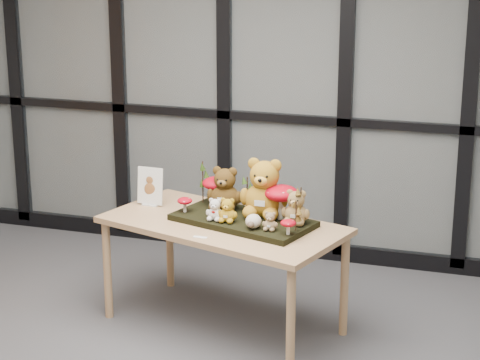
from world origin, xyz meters
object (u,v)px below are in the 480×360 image
(bear_brown_medium, at_px, (225,186))
(bear_tan_back, at_px, (296,205))
(display_table, at_px, (223,233))
(plush_cream_hedgehog, at_px, (253,221))
(mushroom_back_left, at_px, (217,189))
(mushroom_front_right, at_px, (288,226))
(mushroom_front_left, at_px, (185,204))
(mushroom_back_right, at_px, (281,200))
(diorama_tray, at_px, (243,221))
(bear_beige_small, at_px, (270,220))
(bear_white_bow, at_px, (215,208))
(sign_holder, at_px, (150,189))
(bear_pooh_yellow, at_px, (265,184))
(bear_small_yellow, at_px, (228,209))

(bear_brown_medium, bearing_deg, bear_tan_back, 1.36)
(display_table, relative_size, plush_cream_hedgehog, 17.24)
(mushroom_back_left, distance_m, mushroom_front_right, 0.70)
(display_table, distance_m, mushroom_front_left, 0.30)
(mushroom_back_right, distance_m, mushroom_front_right, 0.29)
(diorama_tray, distance_m, bear_beige_small, 0.28)
(bear_white_bow, bearing_deg, diorama_tray, 48.24)
(mushroom_back_right, bearing_deg, mushroom_front_left, -174.80)
(bear_tan_back, relative_size, sign_holder, 0.91)
(diorama_tray, relative_size, mushroom_front_left, 8.16)
(bear_tan_back, height_order, mushroom_back_left, bear_tan_back)
(bear_tan_back, relative_size, plush_cream_hedgehog, 2.44)
(bear_pooh_yellow, distance_m, mushroom_front_left, 0.51)
(bear_tan_back, xyz_separation_m, bear_small_yellow, (-0.39, -0.09, -0.03))
(bear_brown_medium, distance_m, plush_cream_hedgehog, 0.41)
(mushroom_back_right, bearing_deg, sign_holder, 172.99)
(display_table, distance_m, bear_brown_medium, 0.30)
(display_table, height_order, mushroom_back_left, mushroom_back_left)
(mushroom_back_left, height_order, mushroom_front_left, mushroom_back_left)
(bear_tan_back, bearing_deg, mushroom_front_right, -71.14)
(bear_brown_medium, relative_size, bear_white_bow, 1.99)
(diorama_tray, distance_m, mushroom_front_left, 0.38)
(diorama_tray, relative_size, bear_pooh_yellow, 2.12)
(display_table, height_order, bear_white_bow, bear_white_bow)
(bear_white_bow, bearing_deg, mushroom_front_right, 2.81)
(display_table, distance_m, bear_small_yellow, 0.21)
(bear_pooh_yellow, relative_size, bear_white_bow, 2.63)
(display_table, bearing_deg, mushroom_back_right, 29.02)
(mushroom_back_right, height_order, mushroom_front_left, mushroom_back_right)
(diorama_tray, bearing_deg, bear_white_bow, -131.76)
(bear_pooh_yellow, bearing_deg, bear_brown_medium, -173.98)
(mushroom_back_right, relative_size, mushroom_front_right, 2.32)
(bear_pooh_yellow, height_order, mushroom_front_right, bear_pooh_yellow)
(mushroom_back_right, bearing_deg, bear_small_yellow, -152.41)
(diorama_tray, bearing_deg, bear_brown_medium, 156.72)
(bear_brown_medium, bearing_deg, mushroom_front_left, -131.68)
(sign_holder, bearing_deg, mushroom_back_right, -3.93)
(bear_tan_back, distance_m, bear_small_yellow, 0.40)
(bear_white_bow, relative_size, sign_holder, 0.60)
(plush_cream_hedgehog, bearing_deg, mushroom_front_right, 4.92)
(bear_pooh_yellow, relative_size, mushroom_back_left, 1.99)
(bear_tan_back, height_order, plush_cream_hedgehog, bear_tan_back)
(display_table, height_order, bear_tan_back, bear_tan_back)
(mushroom_back_right, xyz_separation_m, mushroom_front_right, (0.11, -0.26, -0.06))
(bear_pooh_yellow, height_order, plush_cream_hedgehog, bear_pooh_yellow)
(bear_tan_back, bearing_deg, mushroom_back_left, 177.08)
(diorama_tray, height_order, plush_cream_hedgehog, plush_cream_hedgehog)
(mushroom_back_left, xyz_separation_m, sign_holder, (-0.43, -0.04, -0.02))
(bear_small_yellow, height_order, bear_beige_small, bear_small_yellow)
(bear_small_yellow, bearing_deg, mushroom_front_right, 1.17)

